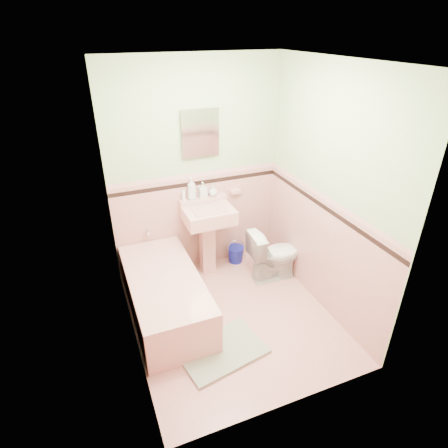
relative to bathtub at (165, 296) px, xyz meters
name	(u,v)px	position (x,y,z in m)	size (l,w,h in m)	color
floor	(233,318)	(0.63, -0.33, -0.23)	(2.20, 2.20, 0.00)	#DE9991
ceiling	(237,60)	(0.63, -0.33, 2.27)	(2.20, 2.20, 0.00)	white
wall_back	(196,172)	(0.63, 0.77, 1.02)	(2.50, 2.50, 0.00)	beige
wall_front	(300,281)	(0.63, -1.43, 1.02)	(2.50, 2.50, 0.00)	beige
wall_left	(121,232)	(-0.37, -0.33, 1.02)	(2.50, 2.50, 0.00)	beige
wall_right	(327,195)	(1.63, -0.33, 1.02)	(2.50, 2.50, 0.00)	beige
wainscot_back	(198,223)	(0.63, 0.76, 0.38)	(2.00, 2.00, 0.00)	#E09E96
wainscot_front	(291,351)	(0.63, -1.42, 0.38)	(2.00, 2.00, 0.00)	#E09E96
wainscot_left	(132,295)	(-0.36, -0.33, 0.38)	(2.20, 2.20, 0.00)	#E09E96
wainscot_right	(318,251)	(1.62, -0.33, 0.38)	(2.20, 2.20, 0.00)	#E09E96
accent_back	(197,183)	(0.63, 0.75, 0.90)	(2.00, 2.00, 0.00)	black
accent_front	(297,295)	(0.63, -1.41, 0.90)	(2.00, 2.00, 0.00)	black
accent_left	(125,245)	(-0.35, -0.33, 0.89)	(2.20, 2.20, 0.00)	black
accent_right	(324,207)	(1.61, -0.33, 0.89)	(2.20, 2.20, 0.00)	black
cap_back	(197,175)	(0.63, 0.75, 0.99)	(2.00, 2.00, 0.00)	#DE9A98
cap_front	(299,283)	(0.63, -1.41, 0.99)	(2.00, 2.00, 0.00)	#DE9A98
cap_left	(124,235)	(-0.35, -0.33, 1.00)	(2.20, 2.20, 0.00)	#DE9A98
cap_right	(325,198)	(1.61, -0.33, 1.00)	(2.20, 2.20, 0.00)	#DE9A98
bathtub	(165,296)	(0.00, 0.00, 0.00)	(0.70, 1.50, 0.45)	#D99992
tub_faucet	(148,231)	(0.00, 0.72, 0.41)	(0.04, 0.04, 0.12)	silver
sink	(209,242)	(0.68, 0.53, 0.22)	(0.57, 0.48, 0.89)	#D99992
sink_faucet	(204,199)	(0.68, 0.67, 0.72)	(0.02, 0.02, 0.10)	silver
medicine_cabinet	(200,133)	(0.68, 0.74, 1.47)	(0.36, 0.04, 0.45)	white
soap_dish	(235,191)	(1.10, 0.73, 0.72)	(0.12, 0.07, 0.04)	#D99992
soap_bottle_left	(192,189)	(0.55, 0.71, 0.86)	(0.10, 0.10, 0.26)	#B2B2B2
soap_bottle_mid	(203,190)	(0.68, 0.71, 0.82)	(0.09, 0.09, 0.19)	#B2B2B2
soap_bottle_right	(213,191)	(0.81, 0.71, 0.79)	(0.10, 0.10, 0.13)	#B2B2B2
tube	(184,196)	(0.45, 0.71, 0.78)	(0.04, 0.04, 0.12)	white
toilet	(274,254)	(1.37, 0.16, 0.10)	(0.36, 0.63, 0.64)	white
bucket	(236,254)	(1.08, 0.64, -0.12)	(0.21, 0.21, 0.21)	#0F178E
bath_mat	(222,350)	(0.35, -0.72, -0.21)	(0.78, 0.52, 0.03)	gray
shoe	(200,343)	(0.18, -0.60, -0.17)	(0.14, 0.06, 0.06)	#BF1E59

